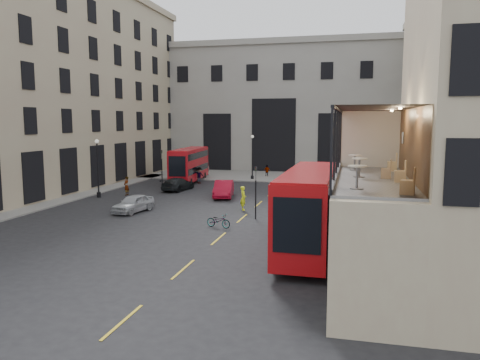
% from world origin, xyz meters
% --- Properties ---
extents(ground, '(140.00, 140.00, 0.00)m').
position_xyz_m(ground, '(0.00, 0.00, 0.00)').
color(ground, black).
rests_on(ground, ground).
extents(host_building_main, '(7.26, 11.40, 15.10)m').
position_xyz_m(host_building_main, '(9.95, 0.00, 7.79)').
color(host_building_main, tan).
rests_on(host_building_main, ground).
extents(host_frontage, '(3.00, 11.00, 4.50)m').
position_xyz_m(host_frontage, '(6.50, 0.00, 2.25)').
color(host_frontage, tan).
rests_on(host_frontage, ground).
extents(cafe_floor, '(3.00, 10.00, 0.10)m').
position_xyz_m(cafe_floor, '(6.50, 0.00, 4.55)').
color(cafe_floor, slate).
rests_on(cafe_floor, host_frontage).
extents(building_left, '(14.60, 50.60, 22.00)m').
position_xyz_m(building_left, '(-26.96, 20.00, 11.38)').
color(building_left, tan).
rests_on(building_left, ground).
extents(gateway, '(35.00, 10.60, 18.00)m').
position_xyz_m(gateway, '(-5.00, 47.99, 9.39)').
color(gateway, '#98968D').
rests_on(gateway, ground).
extents(pavement_far, '(40.00, 12.00, 0.12)m').
position_xyz_m(pavement_far, '(-6.00, 38.00, 0.06)').
color(pavement_far, slate).
rests_on(pavement_far, ground).
extents(pavement_left, '(8.00, 48.00, 0.12)m').
position_xyz_m(pavement_left, '(-22.00, 12.00, 0.06)').
color(pavement_left, slate).
rests_on(pavement_left, ground).
extents(traffic_light_near, '(0.16, 0.20, 3.80)m').
position_xyz_m(traffic_light_near, '(-1.00, 12.00, 2.42)').
color(traffic_light_near, black).
rests_on(traffic_light_near, ground).
extents(traffic_light_far, '(0.16, 0.20, 3.80)m').
position_xyz_m(traffic_light_far, '(-15.00, 28.00, 2.42)').
color(traffic_light_far, black).
rests_on(traffic_light_far, ground).
extents(street_lamp_a, '(0.36, 0.36, 5.33)m').
position_xyz_m(street_lamp_a, '(-17.00, 18.00, 2.39)').
color(street_lamp_a, black).
rests_on(street_lamp_a, ground).
extents(street_lamp_b, '(0.36, 0.36, 5.33)m').
position_xyz_m(street_lamp_b, '(-6.00, 34.00, 2.39)').
color(street_lamp_b, black).
rests_on(street_lamp_b, ground).
extents(bus_near, '(2.63, 11.02, 4.39)m').
position_xyz_m(bus_near, '(3.50, 4.65, 2.47)').
color(bus_near, '#A30B0F').
rests_on(bus_near, ground).
extents(bus_far, '(3.01, 9.86, 3.88)m').
position_xyz_m(bus_far, '(-12.53, 30.14, 2.18)').
color(bus_far, '#AC0C13').
rests_on(bus_far, ground).
extents(car_a, '(2.26, 4.17, 1.35)m').
position_xyz_m(car_a, '(-10.70, 12.34, 0.67)').
color(car_a, '#A4A8AD').
rests_on(car_a, ground).
extents(car_b, '(2.46, 4.86, 1.53)m').
position_xyz_m(car_b, '(-5.85, 20.81, 0.76)').
color(car_b, '#9F091F').
rests_on(car_b, ground).
extents(car_c, '(2.45, 4.69, 1.30)m').
position_xyz_m(car_c, '(-11.51, 23.84, 0.65)').
color(car_c, black).
rests_on(car_c, ground).
extents(bicycle, '(1.84, 1.03, 0.91)m').
position_xyz_m(bicycle, '(-2.84, 8.84, 0.46)').
color(bicycle, gray).
rests_on(bicycle, ground).
extents(cyclist, '(0.68, 0.82, 1.91)m').
position_xyz_m(cyclist, '(-2.66, 15.13, 0.96)').
color(cyclist, '#EEFF1A').
rests_on(cyclist, ground).
extents(pedestrian_a, '(1.00, 0.88, 1.73)m').
position_xyz_m(pedestrian_a, '(-12.32, 35.99, 0.86)').
color(pedestrian_a, gray).
rests_on(pedestrian_a, ground).
extents(pedestrian_b, '(1.37, 1.27, 1.85)m').
position_xyz_m(pedestrian_b, '(-11.08, 29.30, 0.93)').
color(pedestrian_b, gray).
rests_on(pedestrian_b, ground).
extents(pedestrian_c, '(0.95, 0.51, 1.53)m').
position_xyz_m(pedestrian_c, '(-4.74, 36.87, 0.77)').
color(pedestrian_c, gray).
rests_on(pedestrian_c, ground).
extents(pedestrian_d, '(1.12, 1.09, 1.94)m').
position_xyz_m(pedestrian_d, '(7.36, 39.38, 0.97)').
color(pedestrian_d, gray).
rests_on(pedestrian_d, ground).
extents(pedestrian_e, '(0.45, 0.66, 1.77)m').
position_xyz_m(pedestrian_e, '(-15.10, 19.77, 0.89)').
color(pedestrian_e, gray).
rests_on(pedestrian_e, ground).
extents(cafe_table_near, '(0.67, 0.67, 0.83)m').
position_xyz_m(cafe_table_near, '(5.84, -3.31, 5.15)').
color(cafe_table_near, white).
rests_on(cafe_table_near, cafe_floor).
extents(cafe_table_mid, '(0.65, 0.65, 0.82)m').
position_xyz_m(cafe_table_mid, '(5.95, 0.37, 5.14)').
color(cafe_table_mid, white).
rests_on(cafe_table_mid, cafe_floor).
extents(cafe_table_far, '(0.60, 0.60, 0.75)m').
position_xyz_m(cafe_table_far, '(5.75, 3.15, 5.10)').
color(cafe_table_far, silver).
rests_on(cafe_table_far, cafe_floor).
extents(cafe_chair_a, '(0.52, 0.52, 0.89)m').
position_xyz_m(cafe_chair_a, '(7.45, -4.19, 4.87)').
color(cafe_chair_a, '#DDB47F').
rests_on(cafe_chair_a, cafe_floor).
extents(cafe_chair_b, '(0.43, 0.43, 0.86)m').
position_xyz_m(cafe_chair_b, '(7.50, -0.99, 4.86)').
color(cafe_chair_b, tan).
rests_on(cafe_chair_b, cafe_floor).
extents(cafe_chair_c, '(0.43, 0.43, 0.80)m').
position_xyz_m(cafe_chair_c, '(7.05, 0.15, 4.84)').
color(cafe_chair_c, tan).
rests_on(cafe_chair_c, cafe_floor).
extents(cafe_chair_d, '(0.43, 0.43, 0.86)m').
position_xyz_m(cafe_chair_d, '(7.52, 3.25, 4.86)').
color(cafe_chair_d, tan).
rests_on(cafe_chair_d, cafe_floor).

